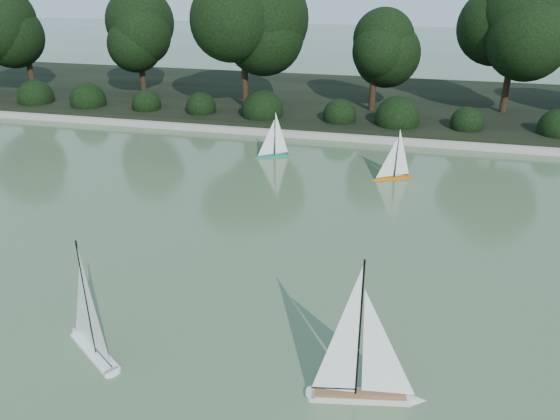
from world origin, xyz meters
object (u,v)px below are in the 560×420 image
object	(u,v)px
sailboat_white_a	(88,332)
sailboat_white_b	(371,378)
sailboat_teal	(271,149)
sailboat_orange	(391,171)

from	to	relation	value
sailboat_white_a	sailboat_white_b	size ratio (longest dim) A/B	0.92
sailboat_teal	sailboat_orange	bearing A→B (deg)	-16.21
sailboat_white_a	sailboat_orange	size ratio (longest dim) A/B	1.32
sailboat_white_a	sailboat_teal	xyz separation A→B (m)	(0.38, 7.96, -0.07)
sailboat_white_a	sailboat_white_b	bearing A→B (deg)	-0.72
sailboat_white_b	sailboat_teal	distance (m)	8.61
sailboat_white_a	sailboat_teal	world-z (taller)	sailboat_white_a
sailboat_white_a	sailboat_orange	distance (m)	7.86
sailboat_orange	sailboat_teal	bearing A→B (deg)	163.79
sailboat_white_a	sailboat_orange	bearing A→B (deg)	64.00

